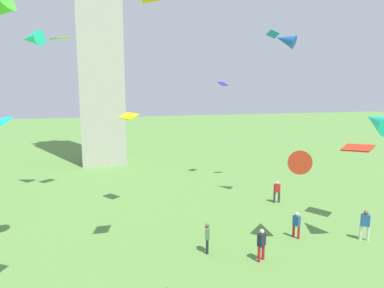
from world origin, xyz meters
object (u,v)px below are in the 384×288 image
Objects in this scene: person_1 at (262,243)px; kite_flying_10 at (285,40)px; person_4 at (207,236)px; kite_flying_5 at (61,38)px; kite_flying_1 at (129,116)px; kite_flying_0 at (297,161)px; kite_flying_2 at (273,34)px; person_3 at (365,223)px; kite_flying_3 at (378,121)px; kite_flying_4 at (358,148)px; person_2 at (277,190)px; person_5 at (296,223)px; kite_flying_9 at (223,84)px; kite_flying_8 at (31,39)px.

person_1 is 0.94× the size of kite_flying_10.
kite_flying_5 is at bearing 50.21° from person_4.
person_4 is at bearing -13.35° from kite_flying_1.
kite_flying_0 is 14.73m from kite_flying_2.
kite_flying_3 is at bearing -84.76° from person_3.
person_4 is 18.97m from kite_flying_5.
kite_flying_1 is 0.77× the size of kite_flying_4.
person_2 is 1.08× the size of person_5.
kite_flying_2 is 0.70× the size of kite_flying_5.
person_4 is 1.01× the size of kite_flying_1.
person_4 is at bearing 83.84° from kite_flying_5.
kite_flying_5 reaches higher than person_2.
person_3 is at bearing 54.86° from kite_flying_10.
person_1 is at bearing -137.45° from kite_flying_9.
person_4 is 0.77× the size of kite_flying_8.
kite_flying_3 is (-1.07, -12.73, -6.54)m from kite_flying_2.
kite_flying_1 is 1.34× the size of kite_flying_9.
person_5 is at bearing -101.13° from person_2.
kite_flying_2 reaches higher than kite_flying_3.
kite_flying_2 is (12.84, 2.14, 6.71)m from kite_flying_1.
person_4 is at bearing -109.16° from person_5.
person_1 reaches higher than person_5.
person_2 is 11.32m from kite_flying_10.
person_4 is 20.56m from kite_flying_8.
kite_flying_3 is (11.77, -10.60, 0.17)m from kite_flying_1.
kite_flying_0 is 10.09m from kite_flying_10.
person_1 is at bearing -81.88° from person_5.
kite_flying_0 is 2.00× the size of kite_flying_2.
kite_flying_9 reaches higher than kite_flying_1.
kite_flying_3 is at bearing -83.49° from person_4.
person_1 is at bearing -139.69° from person_3.
kite_flying_3 is 1.12× the size of kite_flying_10.
kite_flying_5 is at bearing 167.41° from person_2.
person_1 is 0.81× the size of kite_flying_4.
person_5 is 0.69× the size of kite_flying_0.
person_1 is 1.07× the size of person_5.
kite_flying_8 is at bearing 167.40° from person_2.
person_5 is 0.96× the size of kite_flying_5.
kite_flying_8 reaches higher than kite_flying_9.
person_5 is 3.90m from kite_flying_0.
person_1 is 12.92m from kite_flying_1.
kite_flying_9 is (6.85, 14.49, 8.46)m from person_4.
kite_flying_3 is at bearing 177.49° from kite_flying_0.
person_4 is at bearing -5.56° from kite_flying_3.
kite_flying_1 is 0.76× the size of kite_flying_8.
person_2 is at bearing 57.99° from kite_flying_2.
person_2 is at bearing 137.87° from person_5.
kite_flying_8 reaches higher than person_1.
kite_flying_2 is at bearing 136.38° from kite_flying_5.
person_2 is 12.71m from kite_flying_1.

